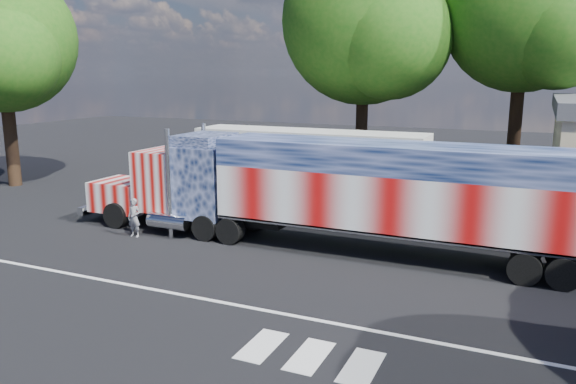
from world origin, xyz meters
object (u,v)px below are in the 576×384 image
at_px(tree_w_a, 2,40).
at_px(coach_bus, 309,163).
at_px(woman, 134,218).
at_px(tree_ne_a, 527,12).
at_px(semi_truck, 331,189).
at_px(tree_n_mid, 367,22).

bearing_deg(tree_w_a, coach_bus, 12.96).
xyz_separation_m(woman, tree_w_a, (-12.63, 5.37, 7.19)).
xyz_separation_m(tree_w_a, tree_ne_a, (25.55, 11.07, 1.37)).
xyz_separation_m(semi_truck, tree_ne_a, (5.53, 14.70, 7.16)).
height_order(semi_truck, tree_w_a, tree_w_a).
bearing_deg(woman, coach_bus, 67.78).
xyz_separation_m(semi_truck, coach_bus, (-3.81, 7.36, -0.38)).
xyz_separation_m(semi_truck, tree_n_mid, (-2.92, 13.91, 6.89)).
bearing_deg(semi_truck, tree_ne_a, 69.40).
distance_m(coach_bus, tree_n_mid, 9.83).
height_order(coach_bus, tree_w_a, tree_w_a).
bearing_deg(tree_ne_a, semi_truck, -110.60).
distance_m(coach_bus, tree_w_a, 17.74).
xyz_separation_m(woman, tree_n_mid, (4.47, 15.65, 8.30)).
distance_m(coach_bus, woman, 9.83).
relative_size(coach_bus, woman, 7.82).
height_order(woman, tree_n_mid, tree_n_mid).
distance_m(semi_truck, woman, 7.72).
relative_size(semi_truck, woman, 13.07).
distance_m(semi_truck, tree_n_mid, 15.80).
relative_size(coach_bus, tree_ne_a, 0.86).
xyz_separation_m(coach_bus, tree_ne_a, (9.34, 7.34, 7.54)).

